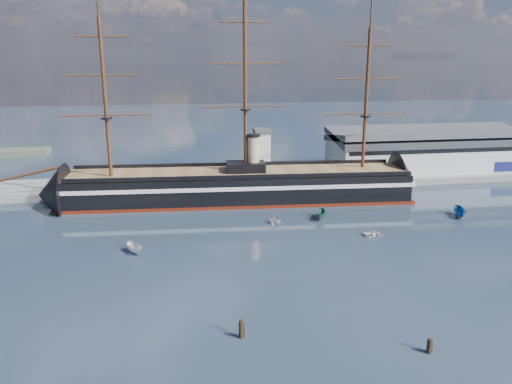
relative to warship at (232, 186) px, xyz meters
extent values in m
plane|color=#192635|center=(7.49, -20.00, -4.04)|extent=(600.00, 600.00, 0.00)
cube|color=slate|center=(17.49, 16.00, -4.04)|extent=(180.00, 18.00, 2.00)
cube|color=#B7BABC|center=(65.49, 20.00, 2.96)|extent=(62.00, 20.00, 10.00)
cube|color=#3F4247|center=(65.49, 20.00, 8.56)|extent=(63.00, 21.00, 2.00)
cube|color=silver|center=(10.49, 13.00, 4.96)|extent=(4.00, 4.00, 14.00)
cube|color=#3F4247|center=(10.49, 13.00, 12.46)|extent=(5.00, 5.00, 1.00)
cube|color=black|center=(1.73, 0.00, -0.04)|extent=(88.85, 21.66, 7.00)
cube|color=silver|center=(1.73, 0.00, 1.16)|extent=(90.86, 22.03, 1.00)
cube|color=#59180A|center=(1.73, 0.00, -3.69)|extent=(90.86, 21.99, 0.90)
cone|color=black|center=(-44.77, 0.00, -0.34)|extent=(14.99, 16.55, 15.68)
cone|color=black|center=(48.23, 0.00, -0.34)|extent=(11.99, 16.36, 15.68)
cube|color=brown|center=(1.73, 0.00, 3.56)|extent=(88.77, 20.38, 0.40)
cube|color=black|center=(3.73, 0.00, 4.96)|extent=(10.37, 6.63, 2.50)
cylinder|color=tan|center=(5.73, 0.00, 8.46)|extent=(3.20, 3.20, 9.00)
cylinder|color=#381E0F|center=(-50.27, 0.00, 4.96)|extent=(17.76, 1.85, 4.43)
cylinder|color=#381E0F|center=(-30.27, 0.00, 22.76)|extent=(0.90, 0.90, 38.00)
cylinder|color=#381E0F|center=(3.73, 0.00, 24.76)|extent=(0.90, 0.90, 42.00)
cylinder|color=#381E0F|center=(35.73, 0.00, 21.76)|extent=(0.90, 0.90, 36.00)
imported|color=silver|center=(-22.74, -33.13, -4.04)|extent=(6.42, 4.84, 2.44)
imported|color=#245A47|center=(18.77, -18.56, -4.04)|extent=(6.77, 4.63, 2.54)
imported|color=silver|center=(7.38, -20.27, -4.04)|extent=(5.32, 5.62, 1.98)
imported|color=silver|center=(26.72, -31.64, -4.04)|extent=(1.50, 2.90, 1.29)
imported|color=navy|center=(51.74, -22.45, -4.04)|extent=(7.52, 4.67, 2.82)
cylinder|color=black|center=(-6.55, -66.23, -4.04)|extent=(0.64, 0.64, 3.38)
cylinder|color=black|center=(16.74, -73.65, -4.04)|extent=(0.64, 0.64, 2.73)
camera|label=1|loc=(-14.37, -125.57, 32.73)|focal=35.00mm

